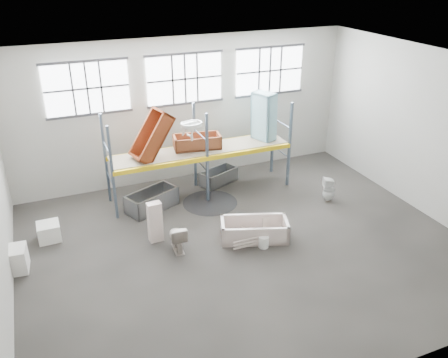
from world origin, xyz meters
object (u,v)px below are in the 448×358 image
bathtub_beige (254,230)px  steel_tub_left (152,200)px  cistern_tall (155,222)px  carton_near (12,260)px  toilet_white (329,189)px  bucket (264,242)px  toilet_beige (177,237)px  rust_tub_flat (197,142)px  steel_tub_right (218,176)px  blue_tub_upright (264,117)px

bathtub_beige → steel_tub_left: 3.60m
cistern_tall → carton_near: size_ratio=1.59×
toilet_white → bucket: bearing=-45.5°
toilet_beige → rust_tub_flat: size_ratio=0.52×
bathtub_beige → steel_tub_right: bearing=103.3°
bathtub_beige → steel_tub_left: bearing=148.3°
toilet_beige → bucket: bearing=164.6°
toilet_beige → steel_tub_left: toilet_beige is taller
steel_tub_right → rust_tub_flat: rust_tub_flat is taller
blue_tub_upright → rust_tub_flat: bearing=177.9°
steel_tub_left → toilet_beige: bearing=-88.7°
toilet_beige → toilet_white: size_ratio=0.97×
rust_tub_flat → bathtub_beige: bearing=-82.0°
steel_tub_left → rust_tub_flat: rust_tub_flat is taller
cistern_tall → bucket: 3.08m
bathtub_beige → rust_tub_flat: bearing=117.4°
toilet_white → cistern_tall: bearing=-70.9°
blue_tub_upright → carton_near: (-8.30, -2.33, -2.07)m
toilet_white → rust_tub_flat: size_ratio=0.54×
toilet_white → steel_tub_right: bearing=-114.9°
steel_tub_left → blue_tub_upright: (4.17, 0.51, 2.09)m
cistern_tall → carton_near: 3.78m
toilet_beige → rust_tub_flat: (1.72, 3.12, 1.42)m
steel_tub_left → bucket: 4.04m
cistern_tall → toilet_white: 5.88m
steel_tub_left → blue_tub_upright: 4.69m
steel_tub_right → blue_tub_upright: size_ratio=0.82×
steel_tub_left → carton_near: bearing=-156.3°
bathtub_beige → toilet_beige: toilet_beige is taller
bathtub_beige → blue_tub_upright: bearing=79.6°
blue_tub_upright → bucket: bearing=-115.9°
steel_tub_right → blue_tub_upright: bearing=-15.3°
steel_tub_right → toilet_white: bearing=-42.7°
steel_tub_right → blue_tub_upright: blue_tub_upright is taller
rust_tub_flat → carton_near: bearing=-157.8°
steel_tub_right → toilet_beige: bearing=-127.1°
steel_tub_left → bathtub_beige: bearing=-51.1°
cistern_tall → carton_near: cistern_tall is taller
toilet_white → rust_tub_flat: 4.60m
toilet_white → carton_near: (-9.65, -0.11, -0.09)m
toilet_white → bucket: 3.60m
toilet_beige → blue_tub_upright: bearing=-139.4°
bucket → carton_near: (-6.44, 1.50, 0.16)m
toilet_beige → rust_tub_flat: bearing=-114.8°
cistern_tall → carton_near: bearing=176.5°
steel_tub_right → bucket: bearing=-94.8°
toilet_white → bathtub_beige: bearing=-53.5°
cistern_tall → bucket: bearing=-32.0°
toilet_beige → blue_tub_upright: blue_tub_upright is taller
toilet_beige → cistern_tall: cistern_tall is taller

